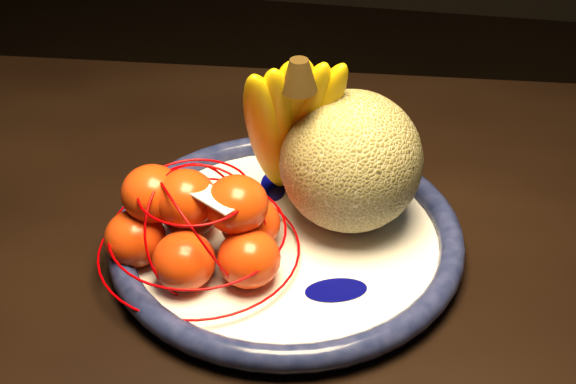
% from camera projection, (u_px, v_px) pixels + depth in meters
% --- Properties ---
extents(dining_table, '(1.51, 0.97, 0.72)m').
position_uv_depth(dining_table, '(424.00, 315.00, 0.92)').
color(dining_table, black).
rests_on(dining_table, ground).
extents(fruit_bowl, '(0.39, 0.39, 0.03)m').
position_uv_depth(fruit_bowl, '(286.00, 237.00, 0.88)').
color(fruit_bowl, white).
rests_on(fruit_bowl, dining_table).
extents(cantaloupe, '(0.16, 0.16, 0.16)m').
position_uv_depth(cantaloupe, '(351.00, 161.00, 0.87)').
color(cantaloupe, olive).
rests_on(cantaloupe, fruit_bowl).
extents(banana_bunch, '(0.13, 0.14, 0.22)m').
position_uv_depth(banana_bunch, '(288.00, 123.00, 0.87)').
color(banana_bunch, '#DAAD00').
rests_on(banana_bunch, fruit_bowl).
extents(mandarin_bag, '(0.26, 0.26, 0.13)m').
position_uv_depth(mandarin_bag, '(198.00, 225.00, 0.83)').
color(mandarin_bag, '#FF4017').
rests_on(mandarin_bag, fruit_bowl).
extents(price_tag, '(0.08, 0.06, 0.01)m').
position_uv_depth(price_tag, '(207.00, 194.00, 0.79)').
color(price_tag, white).
rests_on(price_tag, mandarin_bag).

